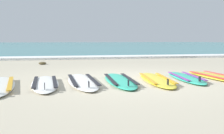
{
  "coord_description": "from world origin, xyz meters",
  "views": [
    {
      "loc": [
        -1.5,
        -5.84,
        0.93
      ],
      "look_at": [
        -0.3,
        0.45,
        0.25
      ],
      "focal_mm": 42.42,
      "sensor_mm": 36.0,
      "label": 1
    }
  ],
  "objects_px": {
    "surfboard_7": "(186,77)",
    "surfboard_8": "(217,77)",
    "surfboard_5": "(120,80)",
    "surfboard_6": "(156,80)",
    "surfboard_3": "(45,83)",
    "surfboard_4": "(83,81)"
  },
  "relations": [
    {
      "from": "surfboard_7",
      "to": "surfboard_8",
      "type": "distance_m",
      "value": 0.78
    },
    {
      "from": "surfboard_5",
      "to": "surfboard_6",
      "type": "xyz_separation_m",
      "value": [
        0.82,
        -0.04,
        0.0
      ]
    },
    {
      "from": "surfboard_3",
      "to": "surfboard_7",
      "type": "relative_size",
      "value": 1.03
    },
    {
      "from": "surfboard_7",
      "to": "surfboard_6",
      "type": "bearing_deg",
      "value": -168.05
    },
    {
      "from": "surfboard_5",
      "to": "surfboard_6",
      "type": "bearing_deg",
      "value": -2.91
    },
    {
      "from": "surfboard_7",
      "to": "surfboard_8",
      "type": "xyz_separation_m",
      "value": [
        0.78,
        -0.04,
        0.0
      ]
    },
    {
      "from": "surfboard_3",
      "to": "surfboard_7",
      "type": "height_order",
      "value": "same"
    },
    {
      "from": "surfboard_3",
      "to": "surfboard_4",
      "type": "xyz_separation_m",
      "value": [
        0.77,
        0.12,
        -0.0
      ]
    },
    {
      "from": "surfboard_5",
      "to": "surfboard_7",
      "type": "height_order",
      "value": "same"
    },
    {
      "from": "surfboard_5",
      "to": "surfboard_6",
      "type": "height_order",
      "value": "same"
    },
    {
      "from": "surfboard_4",
      "to": "surfboard_5",
      "type": "bearing_deg",
      "value": -1.44
    },
    {
      "from": "surfboard_3",
      "to": "surfboard_8",
      "type": "bearing_deg",
      "value": 2.69
    },
    {
      "from": "surfboard_3",
      "to": "surfboard_4",
      "type": "relative_size",
      "value": 0.91
    },
    {
      "from": "surfboard_3",
      "to": "surfboard_7",
      "type": "bearing_deg",
      "value": 3.99
    },
    {
      "from": "surfboard_5",
      "to": "surfboard_7",
      "type": "relative_size",
      "value": 1.1
    },
    {
      "from": "surfboard_6",
      "to": "surfboard_7",
      "type": "relative_size",
      "value": 1.11
    },
    {
      "from": "surfboard_4",
      "to": "surfboard_6",
      "type": "height_order",
      "value": "same"
    },
    {
      "from": "surfboard_3",
      "to": "surfboard_4",
      "type": "height_order",
      "value": "same"
    },
    {
      "from": "surfboard_7",
      "to": "surfboard_3",
      "type": "bearing_deg",
      "value": -176.01
    },
    {
      "from": "surfboard_4",
      "to": "surfboard_8",
      "type": "xyz_separation_m",
      "value": [
        3.19,
        0.07,
        0.0
      ]
    },
    {
      "from": "surfboard_4",
      "to": "surfboard_8",
      "type": "distance_m",
      "value": 3.19
    },
    {
      "from": "surfboard_8",
      "to": "surfboard_4",
      "type": "bearing_deg",
      "value": -178.78
    }
  ]
}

